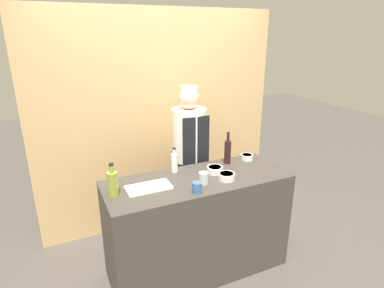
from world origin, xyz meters
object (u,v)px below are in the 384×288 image
at_px(sauce_bowl_brown, 247,157).
at_px(bottle_wine, 228,151).
at_px(bottle_clear, 174,162).
at_px(cup_steel, 204,178).
at_px(cutting_board, 149,188).
at_px(bottle_oil, 113,183).
at_px(sauce_bowl_purple, 215,169).
at_px(sauce_bowl_white, 226,176).
at_px(cup_blue, 197,187).
at_px(chef_center, 189,158).

distance_m(sauce_bowl_brown, bottle_wine, 0.25).
bearing_deg(bottle_clear, cup_steel, -67.57).
xyz_separation_m(cutting_board, bottle_oil, (-0.28, 0.01, 0.10)).
height_order(sauce_bowl_brown, bottle_wine, bottle_wine).
height_order(sauce_bowl_purple, sauce_bowl_brown, sauce_bowl_purple).
height_order(sauce_bowl_brown, cup_steel, cup_steel).
bearing_deg(bottle_clear, sauce_bowl_white, -44.34).
bearing_deg(bottle_oil, bottle_clear, 19.89).
height_order(bottle_clear, cup_blue, bottle_clear).
bearing_deg(sauce_bowl_purple, sauce_bowl_white, -82.03).
xyz_separation_m(bottle_oil, bottle_clear, (0.60, 0.22, -0.01)).
xyz_separation_m(sauce_bowl_white, chef_center, (-0.03, 0.71, -0.08)).
relative_size(bottle_oil, cup_blue, 3.13).
xyz_separation_m(bottle_oil, bottle_wine, (1.14, 0.19, 0.02)).
bearing_deg(cup_blue, cup_steel, 44.42).
xyz_separation_m(sauce_bowl_brown, cutting_board, (-1.08, -0.20, -0.02)).
bearing_deg(sauce_bowl_brown, sauce_bowl_purple, -161.62).
bearing_deg(sauce_bowl_brown, cup_blue, -150.94).
bearing_deg(cup_blue, cutting_board, 146.15).
height_order(bottle_clear, chef_center, chef_center).
distance_m(sauce_bowl_white, bottle_clear, 0.49).
bearing_deg(bottle_clear, cutting_board, -144.85).
distance_m(sauce_bowl_white, cup_steel, 0.21).
distance_m(sauce_bowl_purple, cup_steel, 0.24).
xyz_separation_m(bottle_wine, cup_steel, (-0.41, -0.30, -0.07)).
bearing_deg(bottle_oil, sauce_bowl_brown, 7.98).
xyz_separation_m(sauce_bowl_white, sauce_bowl_brown, (0.42, 0.31, -0.00)).
height_order(cutting_board, cup_steel, cup_steel).
bearing_deg(sauce_bowl_white, bottle_wine, 58.26).
bearing_deg(sauce_bowl_white, cutting_board, 170.09).
bearing_deg(bottle_wine, sauce_bowl_brown, -0.01).
xyz_separation_m(sauce_bowl_purple, cup_steel, (-0.19, -0.15, 0.02)).
bearing_deg(sauce_bowl_white, cup_blue, -162.47).
xyz_separation_m(cup_blue, chef_center, (0.30, 0.81, -0.09)).
distance_m(sauce_bowl_brown, cup_steel, 0.70).
distance_m(sauce_bowl_purple, bottle_wine, 0.28).
height_order(sauce_bowl_purple, bottle_wine, bottle_wine).
distance_m(sauce_bowl_white, bottle_wine, 0.38).
height_order(sauce_bowl_brown, bottle_oil, bottle_oil).
distance_m(sauce_bowl_purple, sauce_bowl_brown, 0.47).
relative_size(bottle_wine, bottle_clear, 1.34).
bearing_deg(cutting_board, bottle_wine, 12.98).
xyz_separation_m(bottle_oil, chef_center, (0.91, 0.59, -0.16)).
bearing_deg(bottle_wine, cup_steel, -143.54).
bearing_deg(bottle_clear, chef_center, 49.60).
bearing_deg(sauce_bowl_purple, cutting_board, -175.51).
bearing_deg(sauce_bowl_white, bottle_clear, 135.66).
bearing_deg(cutting_board, bottle_oil, 178.75).
bearing_deg(sauce_bowl_white, sauce_bowl_purple, 97.97).
distance_m(bottle_oil, bottle_clear, 0.64).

